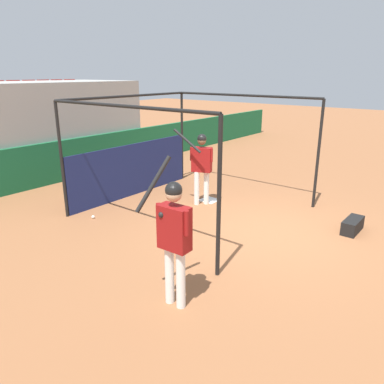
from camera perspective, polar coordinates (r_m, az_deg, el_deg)
name	(u,v)px	position (r m, az deg, el deg)	size (l,w,h in m)	color
ground_plane	(266,232)	(7.98, 11.15, -5.94)	(60.00, 60.00, 0.00)	#935B38
outfield_wall	(73,159)	(12.15, -17.68, 4.84)	(24.00, 0.12, 1.24)	#196038
bleacher_section	(40,127)	(13.41, -22.09, 9.16)	(5.95, 3.20, 2.92)	#9E9E99
batting_cage	(150,156)	(9.52, -6.45, 5.50)	(4.20, 4.27, 2.63)	black
home_plate	(210,200)	(9.70, 2.68, -1.23)	(0.44, 0.44, 0.02)	white
player_batter	(201,162)	(9.13, 1.43, 4.52)	(0.65, 0.81, 1.90)	white
player_waiting	(174,233)	(5.06, -2.80, -6.19)	(0.53, 0.77, 2.10)	white
equipment_bag	(352,225)	(8.46, 23.26, -4.69)	(0.70, 0.28, 0.28)	black
baseball	(93,217)	(8.79, -14.84, -3.69)	(0.07, 0.07, 0.07)	white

